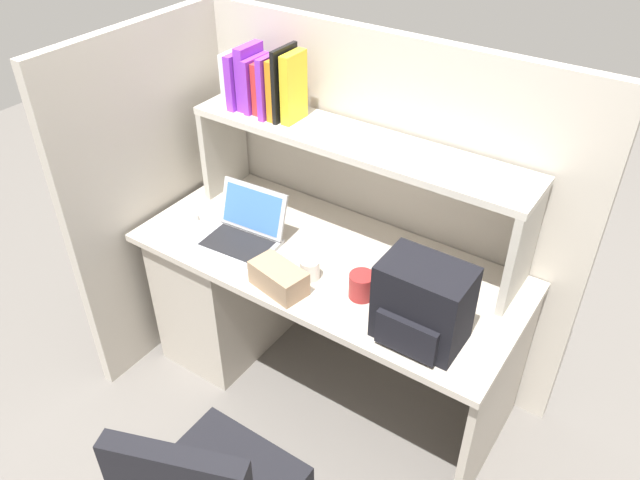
% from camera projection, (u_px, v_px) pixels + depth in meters
% --- Properties ---
extents(ground_plane, '(8.00, 8.00, 0.00)m').
position_uv_depth(ground_plane, '(326.00, 380.00, 2.96)').
color(ground_plane, slate).
extents(desk, '(1.60, 0.70, 0.73)m').
position_uv_depth(desk, '(257.00, 285.00, 2.90)').
color(desk, beige).
rests_on(desk, ground_plane).
extents(cubicle_partition_rear, '(1.84, 0.05, 1.55)m').
position_uv_depth(cubicle_partition_rear, '(375.00, 206.00, 2.76)').
color(cubicle_partition_rear, '#BCB5A8').
rests_on(cubicle_partition_rear, ground_plane).
extents(cubicle_partition_left, '(0.05, 1.06, 1.55)m').
position_uv_depth(cubicle_partition_left, '(166.00, 192.00, 2.85)').
color(cubicle_partition_left, '#BCB5A8').
rests_on(cubicle_partition_left, ground_plane).
extents(overhead_hutch, '(1.44, 0.28, 0.45)m').
position_uv_depth(overhead_hutch, '(356.00, 161.00, 2.45)').
color(overhead_hutch, '#BCB7AC').
rests_on(overhead_hutch, desk).
extents(reference_books_on_shelf, '(0.35, 0.19, 0.29)m').
position_uv_depth(reference_books_on_shelf, '(264.00, 83.00, 2.53)').
color(reference_books_on_shelf, white).
rests_on(reference_books_on_shelf, overhead_hutch).
extents(laptop, '(0.33, 0.29, 0.22)m').
position_uv_depth(laptop, '(244.00, 231.00, 2.59)').
color(laptop, '#B7BABF').
rests_on(laptop, desk).
extents(backpack, '(0.30, 0.23, 0.30)m').
position_uv_depth(backpack, '(422.00, 305.00, 2.08)').
color(backpack, black).
rests_on(backpack, desk).
extents(computer_mouse, '(0.10, 0.12, 0.03)m').
position_uv_depth(computer_mouse, '(185.00, 217.00, 2.74)').
color(computer_mouse, silver).
rests_on(computer_mouse, desk).
extents(paper_cup, '(0.08, 0.08, 0.08)m').
position_uv_depth(paper_cup, '(310.00, 269.00, 2.40)').
color(paper_cup, white).
rests_on(paper_cup, desk).
extents(tissue_box, '(0.24, 0.16, 0.10)m').
position_uv_depth(tissue_box, '(279.00, 278.00, 2.35)').
color(tissue_box, '#9E7F60').
rests_on(tissue_box, desk).
extents(snack_canister, '(0.10, 0.10, 0.10)m').
position_uv_depth(snack_canister, '(362.00, 286.00, 2.31)').
color(snack_canister, maroon).
rests_on(snack_canister, desk).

